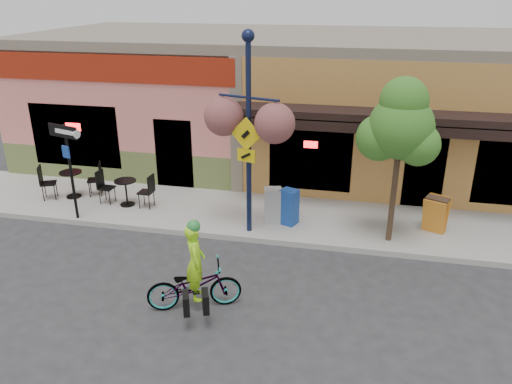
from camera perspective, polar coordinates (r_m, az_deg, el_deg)
ground at (r=12.25m, az=-1.46°, el=-6.87°), size 90.00×90.00×0.00m
sidewalk at (r=13.95m, az=0.45°, el=-2.67°), size 24.00×3.00×0.15m
curb at (r=12.68m, az=-0.88°, el=-5.38°), size 24.00×0.12×0.15m
building at (r=18.44m, az=3.98°, el=10.66°), size 18.20×8.20×4.50m
bicycle at (r=10.14m, az=-7.07°, el=-10.59°), size 1.99×1.30×0.99m
cyclist_rider at (r=9.97m, az=-6.88°, el=-9.19°), size 0.56×0.68×1.58m
lamp_post at (r=12.04m, az=-0.84°, el=6.28°), size 1.71×1.04×4.99m
one_way_sign at (r=14.00m, az=-20.37°, el=2.07°), size 1.02×0.50×2.61m
cafe_set_left at (r=15.75m, az=-20.32°, el=1.23°), size 1.94×1.50×1.04m
cafe_set_right at (r=14.70m, az=-14.64°, el=0.34°), size 1.69×0.90×0.99m
newspaper_box_blue at (r=13.15m, az=3.77°, el=-1.71°), size 0.54×0.52×0.95m
newspaper_box_grey at (r=13.23m, az=1.93°, el=-1.52°), size 0.52×0.49×0.94m
street_tree at (r=12.14m, az=15.82°, el=3.30°), size 1.70×1.70×4.08m
sandwich_board at (r=13.36m, az=19.63°, el=-2.69°), size 0.68×0.60×0.93m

